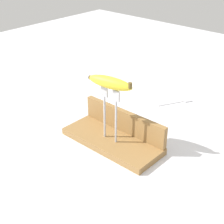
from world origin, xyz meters
name	(u,v)px	position (x,y,z in m)	size (l,w,h in m)	color
ground_plane	(112,144)	(0.00, 0.00, 0.00)	(3.00, 3.00, 0.00)	silver
wooden_board	(112,141)	(0.00, 0.00, 0.01)	(0.35, 0.14, 0.02)	olive
board_backstop	(124,121)	(0.00, 0.06, 0.06)	(0.34, 0.02, 0.08)	olive
fork_stand_center	(110,110)	(0.00, -0.01, 0.13)	(0.08, 0.01, 0.19)	#B2B2B7
banana_raised_center	(110,83)	(0.00, -0.01, 0.23)	(0.16, 0.06, 0.04)	yellow
fork_fallen_near	(180,101)	(0.00, 0.42, 0.00)	(0.09, 0.15, 0.01)	#B2B2B7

